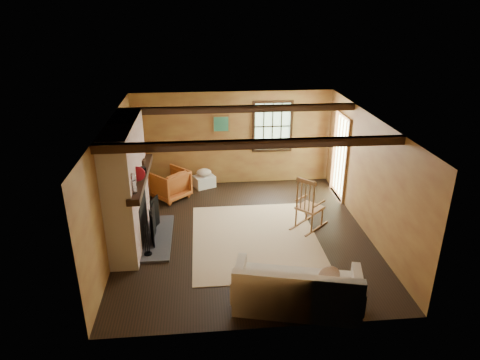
{
  "coord_description": "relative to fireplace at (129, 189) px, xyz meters",
  "views": [
    {
      "loc": [
        -0.81,
        -7.63,
        4.43
      ],
      "look_at": [
        -0.05,
        0.4,
        1.04
      ],
      "focal_mm": 32.0,
      "sensor_mm": 36.0,
      "label": 1
    }
  ],
  "objects": [
    {
      "name": "room_envelope",
      "position": [
        2.45,
        0.26,
        0.53
      ],
      "size": [
        5.02,
        5.52,
        2.44
      ],
      "color": "#A8813B",
      "rests_on": "ground"
    },
    {
      "name": "fireplace",
      "position": [
        0.0,
        0.0,
        0.0
      ],
      "size": [
        1.02,
        2.3,
        2.4
      ],
      "color": "#954B39",
      "rests_on": "ground"
    },
    {
      "name": "basket_pillow",
      "position": [
        1.46,
        2.52,
        -0.71
      ],
      "size": [
        0.47,
        0.43,
        0.19
      ],
      "primitive_type": "ellipsoid",
      "rotation": [
        0.0,
        0.0,
        0.42
      ],
      "color": "silver",
      "rests_on": "laundry_basket"
    },
    {
      "name": "laundry_basket",
      "position": [
        1.46,
        2.52,
        -0.95
      ],
      "size": [
        0.61,
        0.55,
        0.3
      ],
      "primitive_type": "cube",
      "rotation": [
        0.0,
        0.0,
        0.42
      ],
      "color": "white",
      "rests_on": "ground"
    },
    {
      "name": "armchair",
      "position": [
        0.62,
        1.93,
        -0.75
      ],
      "size": [
        1.09,
        1.1,
        0.72
      ],
      "primitive_type": "imported",
      "rotation": [
        0.0,
        0.0,
        -2.39
      ],
      "color": "#BF6026",
      "rests_on": "ground"
    },
    {
      "name": "firewood_pile",
      "position": [
        0.32,
        2.5,
        -0.97
      ],
      "size": [
        0.74,
        0.13,
        0.27
      ],
      "color": "brown",
      "rests_on": "ground"
    },
    {
      "name": "rocking_chair",
      "position": [
        3.59,
        0.17,
        -0.62
      ],
      "size": [
        0.91,
        0.88,
        1.15
      ],
      "rotation": [
        0.0,
        0.0,
        2.32
      ],
      "color": "tan",
      "rests_on": "ground"
    },
    {
      "name": "ground",
      "position": [
        2.23,
        0.0,
        -1.1
      ],
      "size": [
        5.5,
        5.5,
        0.0
      ],
      "primitive_type": "plane",
      "color": "black",
      "rests_on": "ground"
    },
    {
      "name": "sofa",
      "position": [
        2.81,
        -2.33,
        -0.82
      ],
      "size": [
        2.11,
        1.31,
        0.79
      ],
      "rotation": [
        0.0,
        0.0,
        -0.24
      ],
      "color": "silver",
      "rests_on": "ground"
    },
    {
      "name": "rug",
      "position": [
        2.43,
        -0.2,
        -1.1
      ],
      "size": [
        2.5,
        3.0,
        0.01
      ],
      "primitive_type": "cube",
      "color": "#CEB089",
      "rests_on": "ground"
    }
  ]
}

